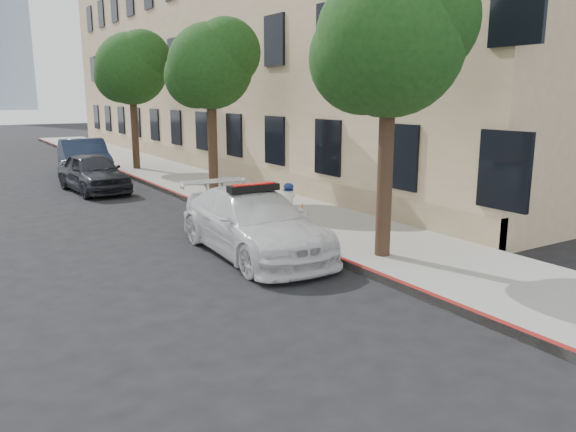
{
  "coord_description": "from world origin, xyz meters",
  "views": [
    {
      "loc": [
        -4.45,
        -10.17,
        3.29
      ],
      "look_at": [
        1.16,
        -1.22,
        1.0
      ],
      "focal_mm": 35.0,
      "sensor_mm": 36.0,
      "label": 1
    }
  ],
  "objects_px": {
    "police_car": "(254,222)",
    "parked_car_far": "(84,159)",
    "fire_hydrant": "(289,199)",
    "traffic_cone": "(302,220)",
    "parked_car_mid": "(93,172)"
  },
  "relations": [
    {
      "from": "police_car",
      "to": "parked_car_far",
      "type": "distance_m",
      "value": 13.27
    },
    {
      "from": "police_car",
      "to": "fire_hydrant",
      "type": "distance_m",
      "value": 3.29
    },
    {
      "from": "police_car",
      "to": "traffic_cone",
      "type": "relative_size",
      "value": 5.99
    },
    {
      "from": "police_car",
      "to": "fire_hydrant",
      "type": "height_order",
      "value": "police_car"
    },
    {
      "from": "parked_car_mid",
      "to": "fire_hydrant",
      "type": "height_order",
      "value": "parked_car_mid"
    },
    {
      "from": "police_car",
      "to": "traffic_cone",
      "type": "height_order",
      "value": "police_car"
    },
    {
      "from": "police_car",
      "to": "parked_car_far",
      "type": "xyz_separation_m",
      "value": [
        -0.49,
        13.26,
        0.1
      ]
    },
    {
      "from": "parked_car_mid",
      "to": "fire_hydrant",
      "type": "xyz_separation_m",
      "value": [
        3.3,
        -7.41,
        -0.1
      ]
    },
    {
      "from": "fire_hydrant",
      "to": "parked_car_far",
      "type": "bearing_deg",
      "value": 113.86
    },
    {
      "from": "parked_car_far",
      "to": "traffic_cone",
      "type": "height_order",
      "value": "parked_car_far"
    },
    {
      "from": "fire_hydrant",
      "to": "parked_car_mid",
      "type": "bearing_deg",
      "value": 123.42
    },
    {
      "from": "police_car",
      "to": "parked_car_mid",
      "type": "height_order",
      "value": "police_car"
    },
    {
      "from": "parked_car_mid",
      "to": "police_car",
      "type": "bearing_deg",
      "value": -89.08
    },
    {
      "from": "parked_car_far",
      "to": "fire_hydrant",
      "type": "bearing_deg",
      "value": -69.87
    },
    {
      "from": "parked_car_mid",
      "to": "parked_car_far",
      "type": "distance_m",
      "value": 3.56
    }
  ]
}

